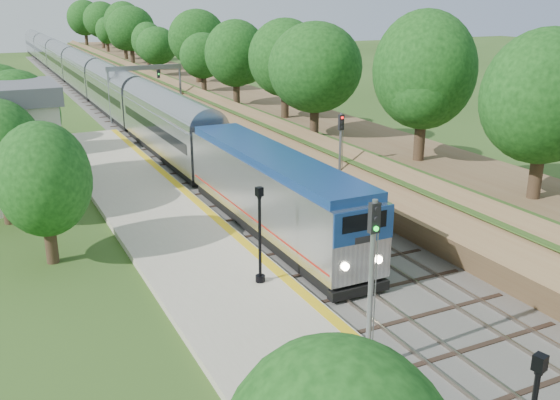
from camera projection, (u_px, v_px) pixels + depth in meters
name	position (u px, v px, depth m)	size (l,w,h in m)	color
ground	(476.00, 389.00, 22.21)	(320.00, 320.00, 0.00)	#2D4C19
trackbed	(133.00, 114.00, 74.27)	(9.50, 170.00, 0.28)	#4C4944
platform	(193.00, 252.00, 33.65)	(6.40, 68.00, 0.38)	#AFA68D
yellow_stripe	(242.00, 240.00, 34.78)	(0.55, 68.00, 0.01)	gold
embankment	(199.00, 93.00, 77.18)	(10.64, 170.00, 11.70)	brown
signal_gantry	(145.00, 78.00, 68.72)	(8.40, 0.38, 6.20)	slate
trees_behind_platform	(57.00, 167.00, 33.79)	(7.82, 53.32, 7.21)	#332316
train	(84.00, 76.00, 90.30)	(3.17, 148.44, 4.66)	black
lamppost_far	(260.00, 240.00, 29.10)	(0.47, 0.47, 4.71)	black
signal_platform	(372.00, 266.00, 21.94)	(0.37, 0.30, 6.37)	slate
signal_farside	(340.00, 150.00, 40.43)	(0.34, 0.27, 6.16)	slate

